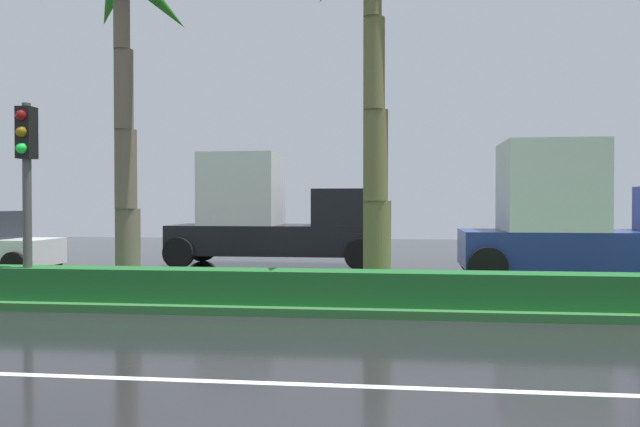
{
  "coord_description": "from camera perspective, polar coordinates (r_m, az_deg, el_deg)",
  "views": [
    {
      "loc": [
        0.43,
        -4.94,
        1.97
      ],
      "look_at": [
        -1.43,
        10.07,
        1.7
      ],
      "focal_mm": 36.79,
      "sensor_mm": 36.0,
      "label": 1
    }
  ],
  "objects": [
    {
      "name": "box_truck_following",
      "position": [
        17.4,
        22.49,
        -0.46
      ],
      "size": [
        6.4,
        2.64,
        3.46
      ],
      "color": "navy",
      "rests_on": "ground_plane"
    },
    {
      "name": "near_lane_divider_stripe",
      "position": [
        7.23,
        3.49,
        -14.77
      ],
      "size": [
        81.0,
        0.14,
        0.01
      ],
      "primitive_type": "cube",
      "color": "white",
      "rests_on": "ground_plane"
    },
    {
      "name": "box_truck_lead",
      "position": [
        20.3,
        -4.1,
        -0.19
      ],
      "size": [
        6.4,
        2.64,
        3.46
      ],
      "color": "black",
      "rests_on": "ground_plane"
    },
    {
      "name": "palm_tree_mid_left",
      "position": [
        14.91,
        -16.93,
        15.63
      ],
      "size": [
        3.74,
        3.41,
        7.27
      ],
      "color": "#6B5B4B",
      "rests_on": "median_strip"
    },
    {
      "name": "median_strip",
      "position": [
        13.09,
        5.14,
        -7.31
      ],
      "size": [
        85.5,
        4.0,
        0.15
      ],
      "primitive_type": "cube",
      "color": "#2D6B33",
      "rests_on": "ground_plane"
    },
    {
      "name": "median_hedge",
      "position": [
        11.65,
        4.91,
        -6.48
      ],
      "size": [
        76.5,
        0.7,
        0.6
      ],
      "color": "#1E6028",
      "rests_on": "median_strip"
    },
    {
      "name": "traffic_signal_median_left",
      "position": [
        13.31,
        -24.19,
        3.92
      ],
      "size": [
        0.28,
        0.43,
        3.65
      ],
      "color": "#4C4C47",
      "rests_on": "median_strip"
    },
    {
      "name": "ground_plane",
      "position": [
        14.1,
        5.28,
        -7.23
      ],
      "size": [
        90.0,
        42.0,
        0.1
      ],
      "primitive_type": "cube",
      "color": "black"
    }
  ]
}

